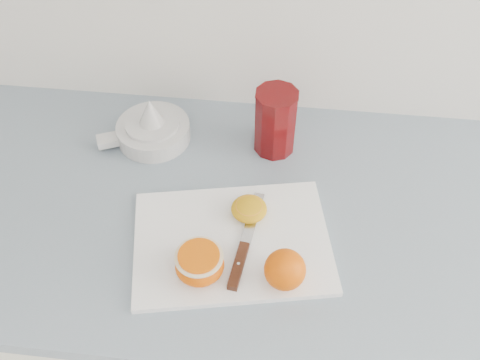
{
  "coord_description": "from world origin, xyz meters",
  "views": [
    {
      "loc": [
        -0.11,
        1.06,
        1.68
      ],
      "look_at": [
        -0.18,
        1.7,
        0.96
      ],
      "focal_mm": 40.0,
      "sensor_mm": 36.0,
      "label": 1
    }
  ],
  "objects_px": {
    "citrus_juicer": "(152,128)",
    "red_tumbler": "(275,124)",
    "counter": "(219,314)",
    "half_orange": "(200,264)",
    "cutting_board": "(232,242)"
  },
  "relations": [
    {
      "from": "citrus_juicer",
      "to": "red_tumbler",
      "type": "distance_m",
      "value": 0.26
    },
    {
      "from": "counter",
      "to": "half_orange",
      "type": "xyz_separation_m",
      "value": [
        0.01,
        -0.16,
        0.48
      ]
    },
    {
      "from": "counter",
      "to": "half_orange",
      "type": "relative_size",
      "value": 28.2
    },
    {
      "from": "half_orange",
      "to": "cutting_board",
      "type": "bearing_deg",
      "value": 58.14
    },
    {
      "from": "cutting_board",
      "to": "half_orange",
      "type": "relative_size",
      "value": 4.19
    },
    {
      "from": "red_tumbler",
      "to": "counter",
      "type": "bearing_deg",
      "value": -123.02
    },
    {
      "from": "citrus_juicer",
      "to": "red_tumbler",
      "type": "xyz_separation_m",
      "value": [
        0.26,
        0.0,
        0.04
      ]
    },
    {
      "from": "citrus_juicer",
      "to": "counter",
      "type": "bearing_deg",
      "value": -47.39
    },
    {
      "from": "citrus_juicer",
      "to": "red_tumbler",
      "type": "bearing_deg",
      "value": 0.7
    },
    {
      "from": "citrus_juicer",
      "to": "half_orange",
      "type": "bearing_deg",
      "value": -64.48
    },
    {
      "from": "red_tumbler",
      "to": "cutting_board",
      "type": "bearing_deg",
      "value": -102.49
    },
    {
      "from": "citrus_juicer",
      "to": "red_tumbler",
      "type": "height_order",
      "value": "red_tumbler"
    },
    {
      "from": "half_orange",
      "to": "red_tumbler",
      "type": "bearing_deg",
      "value": 72.79
    },
    {
      "from": "counter",
      "to": "cutting_board",
      "type": "distance_m",
      "value": 0.46
    },
    {
      "from": "cutting_board",
      "to": "half_orange",
      "type": "height_order",
      "value": "half_orange"
    }
  ]
}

